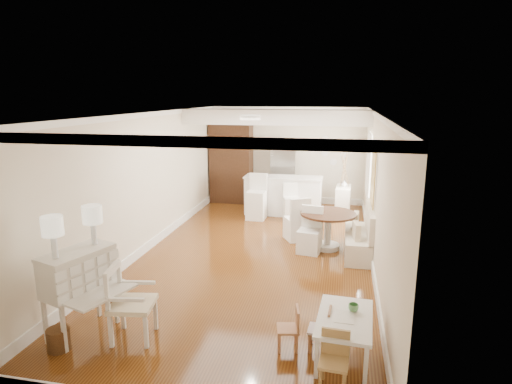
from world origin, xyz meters
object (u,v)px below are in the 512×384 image
(wicker_basket, at_px, (59,339))
(pantry_cabinet, at_px, (231,164))
(sideboard, at_px, (343,201))
(kids_chair_b, at_px, (319,329))
(kids_chair_c, at_px, (334,362))
(bar_stool_left, at_px, (256,197))
(breakfast_counter, at_px, (283,195))
(kids_chair_a, at_px, (288,328))
(kids_table, at_px, (344,337))
(slip_chair_near, at_px, (310,230))
(gustavian_armchair, at_px, (133,303))
(fridge, at_px, (295,175))
(slip_chair_far, at_px, (297,218))
(bar_stool_right, at_px, (291,202))
(secretary_bureau, at_px, (80,292))
(dining_table, at_px, (328,231))

(wicker_basket, distance_m, pantry_cabinet, 7.93)
(sideboard, bearing_deg, kids_chair_b, -89.67)
(kids_chair_c, height_order, bar_stool_left, bar_stool_left)
(pantry_cabinet, bearing_deg, bar_stool_left, -56.70)
(kids_chair_b, distance_m, breakfast_counter, 6.27)
(kids_chair_a, distance_m, kids_chair_b, 0.39)
(kids_table, xyz_separation_m, kids_chair_c, (-0.11, -0.61, 0.06))
(breakfast_counter, bearing_deg, kids_chair_a, -81.31)
(kids_chair_a, relative_size, slip_chair_near, 0.60)
(gustavian_armchair, relative_size, fridge, 0.56)
(wicker_basket, relative_size, kids_table, 0.26)
(kids_chair_b, xyz_separation_m, slip_chair_near, (-0.40, 3.41, 0.18))
(fridge, bearing_deg, bar_stool_left, -116.38)
(wicker_basket, relative_size, fridge, 0.16)
(kids_chair_a, bearing_deg, kids_chair_b, 86.97)
(slip_chair_far, bearing_deg, kids_chair_c, 72.25)
(slip_chair_near, height_order, fridge, fridge)
(kids_chair_b, height_order, bar_stool_right, bar_stool_right)
(secretary_bureau, distance_m, pantry_cabinet, 7.47)
(wicker_basket, height_order, bar_stool_left, bar_stool_left)
(kids_table, relative_size, kids_chair_c, 1.65)
(secretary_bureau, relative_size, wicker_basket, 4.17)
(wicker_basket, height_order, kids_chair_a, kids_chair_a)
(dining_table, xyz_separation_m, slip_chair_near, (-0.35, -0.28, 0.08))
(kids_chair_c, bearing_deg, gustavian_armchair, 173.46)
(kids_table, xyz_separation_m, sideboard, (-0.06, 6.39, 0.13))
(kids_table, bearing_deg, dining_table, 95.36)
(secretary_bureau, relative_size, bar_stool_right, 1.25)
(fridge, bearing_deg, dining_table, -72.81)
(fridge, relative_size, sideboard, 2.18)
(breakfast_counter, bearing_deg, secretary_bureau, -105.79)
(secretary_bureau, xyz_separation_m, wicker_basket, (-0.07, -0.42, -0.45))
(gustavian_armchair, distance_m, kids_chair_a, 2.03)
(secretary_bureau, relative_size, kids_chair_a, 2.09)
(bar_stool_left, bearing_deg, wicker_basket, -98.15)
(slip_chair_far, relative_size, breakfast_counter, 0.48)
(kids_chair_c, xyz_separation_m, bar_stool_right, (-1.25, 6.35, 0.14))
(slip_chair_far, xyz_separation_m, bar_stool_left, (-1.19, 1.39, 0.09))
(wicker_basket, relative_size, pantry_cabinet, 0.12)
(dining_table, bearing_deg, slip_chair_near, -141.52)
(kids_chair_a, xyz_separation_m, slip_chair_near, (-0.01, 3.46, 0.19))
(gustavian_armchair, xyz_separation_m, slip_chair_near, (2.00, 3.63, -0.04))
(kids_chair_a, xyz_separation_m, sideboard, (0.63, 6.35, 0.11))
(wicker_basket, relative_size, slip_chair_far, 0.29)
(bar_stool_left, bearing_deg, slip_chair_far, -46.03)
(pantry_cabinet, bearing_deg, kids_table, -65.46)
(kids_table, bearing_deg, sideboard, 90.56)
(secretary_bureau, distance_m, kids_chair_c, 3.37)
(bar_stool_right, bearing_deg, kids_chair_c, -96.18)
(kids_chair_c, relative_size, slip_chair_near, 0.69)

